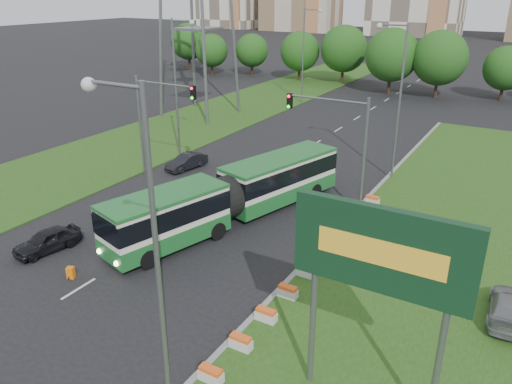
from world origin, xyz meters
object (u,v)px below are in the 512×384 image
Objects in this scene: car_left_near at (47,240)px; shopping_trolley at (71,273)px; car_left_far at (187,162)px; articulated_bus at (231,194)px; traffic_mast_left at (154,112)px; car_median at (508,307)px; billboard at (380,260)px; pedestrian at (109,249)px; traffic_mast_median at (342,135)px.

car_left_near is 6.08× the size of shopping_trolley.
articulated_bus is at bearing -27.14° from car_left_far.
car_median is (26.62, -6.86, -4.59)m from traffic_mast_left.
car_median is (3.99, 8.14, -5.41)m from billboard.
pedestrian is at bearing 11.99° from car_median.
traffic_mast_left is 2.07× the size of car_left_far.
car_left_far reaches higher than shopping_trolley.
shopping_trolley is (3.54, -1.41, -0.35)m from car_left_near.
car_median is at bearing -10.12° from car_left_far.
traffic_mast_median is 1.92× the size of car_median.
traffic_mast_left reaches higher than pedestrian.
car_left_far is 17.74m from shopping_trolley.
car_left_far is at bearing -22.72° from car_median.
traffic_mast_median is 18.55m from shopping_trolley.
billboard is 1.00× the size of traffic_mast_median.
articulated_bus is at bearing -136.86° from traffic_mast_median.
traffic_mast_median reaches higher than car_median.
car_left_near is 2.55× the size of pedestrian.
car_left_far is (0.93, 2.48, -4.71)m from traffic_mast_left.
pedestrian reaches higher than shopping_trolley.
billboard is 17.45m from articulated_bus.
articulated_bus is at bearing -23.05° from traffic_mast_left.
articulated_bus is 28.28× the size of shopping_trolley.
billboard is at bearing -87.09° from pedestrian.
billboard is 2.06× the size of car_left_near.
billboard is at bearing -25.45° from shopping_trolley.
pedestrian is at bearing -58.57° from car_left_far.
shopping_trolley is at bearing -92.75° from articulated_bus.
traffic_mast_median is 15.06m from car_left_far.
car_median is (25.69, -9.34, 0.12)m from car_left_far.
traffic_mast_left reaches higher than car_left_far.
shopping_trolley is (-16.40, 0.55, -5.85)m from billboard.
car_left_far is at bearing 158.77° from articulated_bus.
traffic_mast_median is 15.19m from traffic_mast_left.
car_median is 2.74× the size of pedestrian.
billboard is at bearing 61.13° from car_median.
traffic_mast_median is 12.51× the size of shopping_trolley.
traffic_mast_median is 2.06× the size of car_left_near.
articulated_bus is 11.03m from car_left_far.
car_median is (16.93, -2.74, -1.07)m from articulated_bus.
car_left_near is 3.83m from shopping_trolley.
car_left_near is at bearing -112.35° from articulated_bus.
car_left_far is (-14.22, 1.48, -4.71)m from traffic_mast_median.
car_left_near is at bearing -131.60° from traffic_mast_median.
billboard is 17.68m from traffic_mast_median.
car_left_far is at bearing 107.57° from car_left_near.
traffic_mast_median is at bearing 36.44° from shopping_trolley.
traffic_mast_median is 2.07× the size of car_left_far.
shopping_trolley is at bearing -178.03° from pedestrian.
car_median is at bearing 6.58° from articulated_bus.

